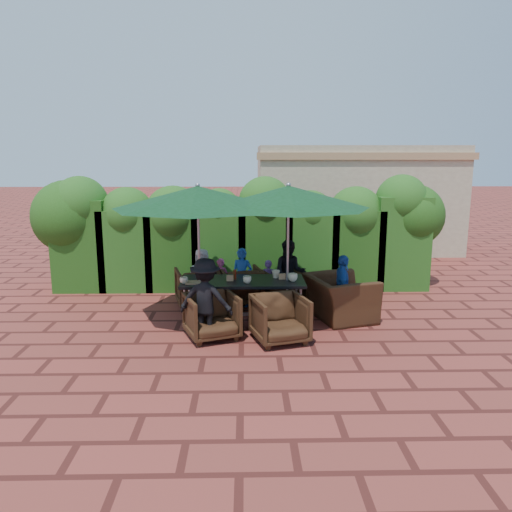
{
  "coord_description": "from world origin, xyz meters",
  "views": [
    {
      "loc": [
        0.07,
        -8.58,
        2.9
      ],
      "look_at": [
        0.26,
        0.4,
        1.1
      ],
      "focal_mm": 35.0,
      "sensor_mm": 36.0,
      "label": 1
    }
  ],
  "objects_px": {
    "chair_far_left": "(197,285)",
    "chair_near_right": "(280,317)",
    "umbrella_right": "(288,197)",
    "chair_near_left": "(212,314)",
    "chair_end_right": "(340,291)",
    "dining_table": "(243,284)",
    "umbrella_left": "(198,197)",
    "chair_far_right": "(283,285)",
    "chair_far_mid": "(240,284)"
  },
  "relations": [
    {
      "from": "chair_near_right",
      "to": "chair_end_right",
      "type": "relative_size",
      "value": 0.69
    },
    {
      "from": "chair_far_mid",
      "to": "chair_far_left",
      "type": "bearing_deg",
      "value": -6.02
    },
    {
      "from": "chair_far_left",
      "to": "umbrella_right",
      "type": "bearing_deg",
      "value": 135.75
    },
    {
      "from": "dining_table",
      "to": "umbrella_right",
      "type": "xyz_separation_m",
      "value": [
        0.79,
        -0.01,
        1.54
      ]
    },
    {
      "from": "umbrella_left",
      "to": "umbrella_right",
      "type": "relative_size",
      "value": 1.04
    },
    {
      "from": "umbrella_right",
      "to": "chair_near_left",
      "type": "distance_m",
      "value": 2.37
    },
    {
      "from": "chair_far_left",
      "to": "dining_table",
      "type": "bearing_deg",
      "value": 118.84
    },
    {
      "from": "chair_far_mid",
      "to": "chair_near_left",
      "type": "relative_size",
      "value": 1.01
    },
    {
      "from": "chair_far_mid",
      "to": "chair_near_left",
      "type": "distance_m",
      "value": 1.95
    },
    {
      "from": "chair_near_right",
      "to": "umbrella_right",
      "type": "bearing_deg",
      "value": 62.22
    },
    {
      "from": "chair_far_left",
      "to": "chair_near_right",
      "type": "distance_m",
      "value": 2.49
    },
    {
      "from": "umbrella_left",
      "to": "chair_end_right",
      "type": "xyz_separation_m",
      "value": [
        2.51,
        0.16,
        -1.69
      ]
    },
    {
      "from": "chair_far_mid",
      "to": "chair_near_right",
      "type": "xyz_separation_m",
      "value": [
        0.64,
        -2.08,
        0.0
      ]
    },
    {
      "from": "dining_table",
      "to": "chair_far_right",
      "type": "bearing_deg",
      "value": 52.66
    },
    {
      "from": "chair_near_right",
      "to": "chair_far_left",
      "type": "bearing_deg",
      "value": 110.05
    },
    {
      "from": "dining_table",
      "to": "chair_far_right",
      "type": "relative_size",
      "value": 2.88
    },
    {
      "from": "umbrella_left",
      "to": "umbrella_right",
      "type": "distance_m",
      "value": 1.54
    },
    {
      "from": "chair_far_right",
      "to": "umbrella_left",
      "type": "bearing_deg",
      "value": 14.83
    },
    {
      "from": "chair_far_right",
      "to": "chair_end_right",
      "type": "xyz_separation_m",
      "value": [
        0.96,
        -0.95,
        0.14
      ]
    },
    {
      "from": "chair_end_right",
      "to": "chair_near_right",
      "type": "bearing_deg",
      "value": 117.95
    },
    {
      "from": "dining_table",
      "to": "chair_end_right",
      "type": "relative_size",
      "value": 1.82
    },
    {
      "from": "umbrella_left",
      "to": "chair_end_right",
      "type": "bearing_deg",
      "value": 3.74
    },
    {
      "from": "dining_table",
      "to": "chair_far_left",
      "type": "xyz_separation_m",
      "value": [
        -0.9,
        0.95,
        -0.26
      ]
    },
    {
      "from": "chair_near_right",
      "to": "chair_end_right",
      "type": "distance_m",
      "value": 1.62
    },
    {
      "from": "chair_near_left",
      "to": "chair_far_left",
      "type": "bearing_deg",
      "value": 81.54
    },
    {
      "from": "chair_end_right",
      "to": "chair_near_left",
      "type": "bearing_deg",
      "value": 96.57
    },
    {
      "from": "umbrella_left",
      "to": "chair_far_right",
      "type": "height_order",
      "value": "umbrella_left"
    },
    {
      "from": "chair_far_left",
      "to": "chair_near_right",
      "type": "height_order",
      "value": "same"
    },
    {
      "from": "dining_table",
      "to": "umbrella_right",
      "type": "height_order",
      "value": "umbrella_right"
    },
    {
      "from": "chair_near_left",
      "to": "chair_end_right",
      "type": "bearing_deg",
      "value": 1.5
    },
    {
      "from": "chair_far_left",
      "to": "umbrella_left",
      "type": "bearing_deg",
      "value": 83.57
    },
    {
      "from": "chair_end_right",
      "to": "umbrella_right",
      "type": "bearing_deg",
      "value": 79.75
    },
    {
      "from": "umbrella_right",
      "to": "chair_far_mid",
      "type": "height_order",
      "value": "umbrella_right"
    },
    {
      "from": "umbrella_right",
      "to": "umbrella_left",
      "type": "bearing_deg",
      "value": -177.5
    },
    {
      "from": "dining_table",
      "to": "chair_far_left",
      "type": "distance_m",
      "value": 1.34
    },
    {
      "from": "umbrella_right",
      "to": "chair_far_mid",
      "type": "distance_m",
      "value": 2.26
    },
    {
      "from": "dining_table",
      "to": "chair_near_right",
      "type": "bearing_deg",
      "value": -60.36
    },
    {
      "from": "chair_near_left",
      "to": "chair_end_right",
      "type": "distance_m",
      "value": 2.44
    },
    {
      "from": "umbrella_left",
      "to": "chair_near_right",
      "type": "relative_size",
      "value": 3.58
    },
    {
      "from": "umbrella_right",
      "to": "chair_end_right",
      "type": "bearing_deg",
      "value": 5.7
    },
    {
      "from": "chair_far_left",
      "to": "chair_far_right",
      "type": "relative_size",
      "value": 1.08
    },
    {
      "from": "chair_far_left",
      "to": "chair_end_right",
      "type": "bearing_deg",
      "value": 147.37
    },
    {
      "from": "umbrella_right",
      "to": "chair_end_right",
      "type": "height_order",
      "value": "umbrella_right"
    },
    {
      "from": "umbrella_left",
      "to": "chair_near_left",
      "type": "distance_m",
      "value": 1.98
    },
    {
      "from": "umbrella_right",
      "to": "chair_far_mid",
      "type": "bearing_deg",
      "value": 128.52
    },
    {
      "from": "dining_table",
      "to": "chair_end_right",
      "type": "distance_m",
      "value": 1.76
    },
    {
      "from": "dining_table",
      "to": "chair_far_mid",
      "type": "bearing_deg",
      "value": 92.94
    },
    {
      "from": "umbrella_right",
      "to": "chair_near_right",
      "type": "height_order",
      "value": "umbrella_right"
    },
    {
      "from": "chair_far_right",
      "to": "chair_end_right",
      "type": "distance_m",
      "value": 1.36
    },
    {
      "from": "dining_table",
      "to": "chair_far_mid",
      "type": "xyz_separation_m",
      "value": [
        -0.05,
        1.05,
        -0.27
      ]
    }
  ]
}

